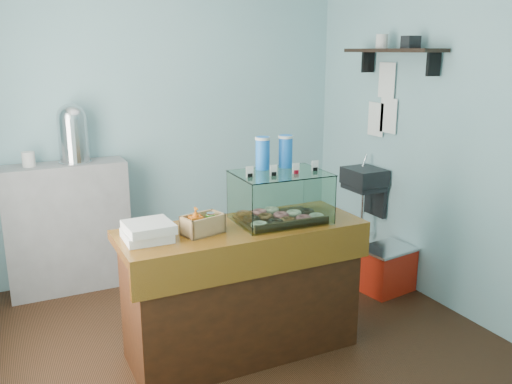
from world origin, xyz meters
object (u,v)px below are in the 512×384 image
coffee_urn (73,132)px  display_case (278,194)px  red_cooler (386,269)px  counter (242,289)px

coffee_urn → display_case: bearing=-55.3°
display_case → red_cooler: bearing=16.6°
counter → red_cooler: (1.51, 0.34, -0.26)m
counter → red_cooler: counter is taller
coffee_urn → red_cooler: size_ratio=1.01×
counter → coffee_urn: coffee_urn is taller
coffee_urn → red_cooler: bearing=-28.2°
display_case → red_cooler: size_ratio=1.27×
coffee_urn → red_cooler: (2.30, -1.24, -1.16)m
counter → red_cooler: bearing=12.8°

